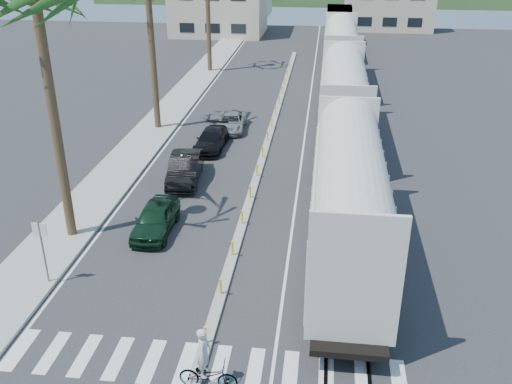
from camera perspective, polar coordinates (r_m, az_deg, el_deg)
ground at (r=21.95m, az=-4.50°, el=-13.42°), size 140.00×140.00×0.00m
sidewalk at (r=45.58m, az=-8.96°, el=7.59°), size 3.00×90.00×0.15m
rails at (r=46.79m, az=8.35°, el=8.04°), size 1.56×100.00×0.06m
median at (r=39.32m, az=1.14°, el=5.03°), size 0.45×60.00×0.85m
crosswalk at (r=20.47m, az=-5.63°, el=-16.87°), size 14.00×2.20×0.01m
lane_markings at (r=44.32m, az=-0.95°, el=7.29°), size 9.42×90.00×0.01m
freight_train at (r=43.85m, az=8.62°, el=10.76°), size 3.00×60.94×5.85m
street_sign at (r=24.72m, az=-20.62°, el=-4.83°), size 0.60×0.08×3.00m
car_lead at (r=28.11m, az=-10.01°, el=-2.61°), size 1.76×4.27×1.45m
car_second at (r=33.40m, az=-7.10°, el=2.36°), size 2.62×5.14×1.59m
car_third at (r=38.21m, az=-4.49°, el=5.24°), size 2.00×4.55×1.30m
car_rear at (r=41.81m, az=-2.51°, el=7.01°), size 2.32×4.46×1.20m
cyclist at (r=19.20m, az=-4.92°, el=-17.24°), size 0.83×1.97×2.32m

